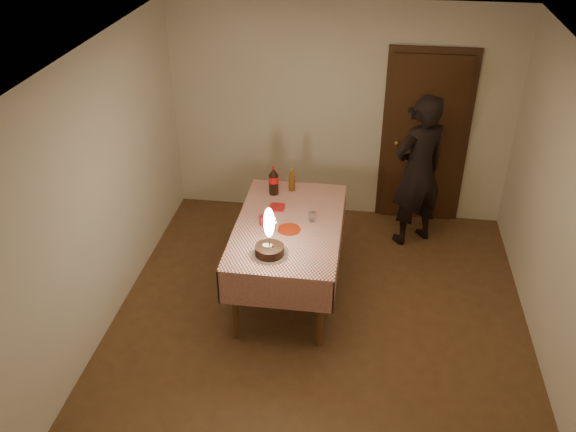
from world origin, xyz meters
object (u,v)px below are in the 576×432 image
Objects in this scene: dining_table at (289,233)px; birthday_cake at (269,243)px; red_plate at (289,229)px; amber_bottle_left at (292,180)px; photographer at (418,171)px; clear_cup at (312,216)px; cola_bottle at (274,181)px; red_cup at (264,221)px.

dining_table is 0.60m from birthday_cake.
dining_table is at bearing 79.74° from birthday_cake.
amber_bottle_left reaches higher than red_plate.
birthday_cake is 0.46m from red_plate.
clear_cup is at bearing -133.96° from photographer.
photographer is at bearing 22.18° from cola_bottle.
photographer is (1.06, 1.10, 0.01)m from clear_cup.
amber_bottle_left is at bearing 115.60° from clear_cup.
red_cup is 0.39× the size of amber_bottle_left.
photographer is (1.34, 0.52, -0.06)m from amber_bottle_left.
red_plate is 0.86× the size of amber_bottle_left.
photographer is (1.28, 1.19, 0.17)m from dining_table.
amber_bottle_left is at bearing 76.62° from red_cup.
red_plate is 0.12× the size of photographer.
dining_table is 0.97× the size of photographer.
clear_cup is 0.67m from cola_bottle.
cola_bottle reaches higher than red_plate.
cola_bottle is 1.64m from photographer.
clear_cup is 0.05× the size of photographer.
cola_bottle is (-0.14, 1.11, 0.03)m from birthday_cake.
dining_table is 5.42× the size of cola_bottle.
photographer is at bearing 21.06° from amber_bottle_left.
amber_bottle_left is 0.14× the size of photographer.
clear_cup is (0.22, 0.09, 0.16)m from dining_table.
photographer is at bearing 39.55° from red_cup.
red_cup is at bearing -89.80° from cola_bottle.
birthday_cake reaches higher than cola_bottle.
clear_cup is at bearing 44.60° from red_plate.
photographer is (1.52, 1.25, 0.01)m from red_cup.
amber_bottle_left is (0.17, 0.74, 0.07)m from red_cup.
red_cup is 1.11× the size of clear_cup.
cola_bottle is at bearing 133.50° from clear_cup.
birthday_cake is 1.12m from cola_bottle.
red_cup is (-0.24, -0.06, 0.16)m from dining_table.
amber_bottle_left reaches higher than dining_table.
red_cup reaches higher than red_plate.
red_cup is at bearing 169.70° from red_plate.
amber_bottle_left is (0.04, 1.21, -0.01)m from birthday_cake.
clear_cup is at bearing -64.40° from amber_bottle_left.
clear_cup is at bearing -46.50° from cola_bottle.
birthday_cake is at bearing -82.83° from cola_bottle.
dining_table is 6.75× the size of amber_bottle_left.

